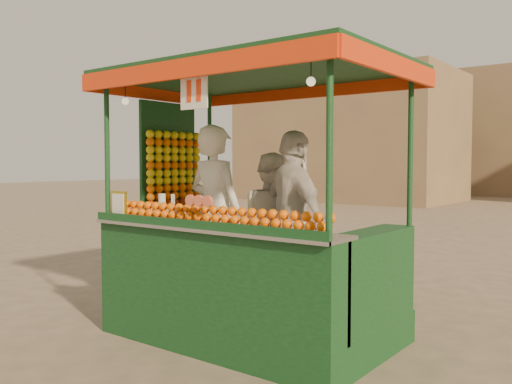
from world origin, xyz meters
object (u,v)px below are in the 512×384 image
Objects in this scene: juice_cart at (240,252)px; vendor_middle at (272,225)px; vendor_right at (294,220)px; vendor_left at (215,213)px.

juice_cart is 0.59m from vendor_middle.
vendor_right is (0.47, 0.27, 0.33)m from juice_cart.
vendor_left is at bearing 168.14° from juice_cart.
vendor_middle is at bearing -130.74° from vendor_left.
vendor_left is 1.04× the size of vendor_right.
vendor_right is at bearing -166.06° from vendor_left.
juice_cart is at bearing 57.21° from vendor_right.
juice_cart is 1.61× the size of vendor_left.
vendor_left reaches higher than vendor_right.
juice_cart is 0.64m from vendor_right.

